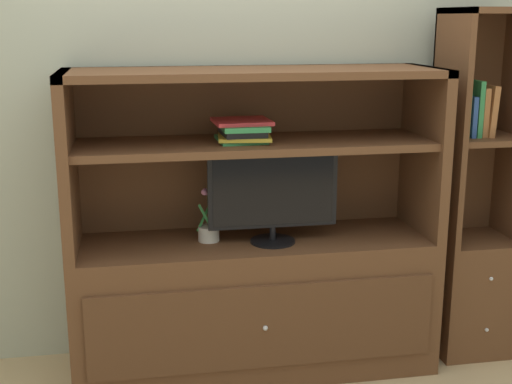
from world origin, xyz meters
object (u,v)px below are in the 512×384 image
(media_console, at_px, (254,275))
(potted_plant, at_px, (208,230))
(bookshelf_tall, at_px, (474,240))
(tv_monitor, at_px, (273,195))
(upright_book_row, at_px, (475,112))
(magazine_stack, at_px, (242,130))

(media_console, bearing_deg, potted_plant, 177.33)
(media_console, distance_m, bookshelf_tall, 1.17)
(tv_monitor, height_order, potted_plant, tv_monitor)
(upright_book_row, bearing_deg, potted_plant, 179.35)
(tv_monitor, distance_m, potted_plant, 0.36)
(potted_plant, relative_size, bookshelf_tall, 0.16)
(bookshelf_tall, bearing_deg, media_console, -179.75)
(bookshelf_tall, xyz_separation_m, upright_book_row, (-0.05, -0.01, 0.67))
(tv_monitor, relative_size, magazine_stack, 2.02)
(tv_monitor, distance_m, magazine_stack, 0.34)
(media_console, height_order, upright_book_row, media_console)
(potted_plant, xyz_separation_m, upright_book_row, (1.33, -0.02, 0.54))
(tv_monitor, height_order, bookshelf_tall, bookshelf_tall)
(upright_book_row, bearing_deg, magazine_stack, -179.86)
(potted_plant, height_order, magazine_stack, magazine_stack)
(potted_plant, height_order, bookshelf_tall, bookshelf_tall)
(bookshelf_tall, height_order, upright_book_row, bookshelf_tall)
(potted_plant, relative_size, magazine_stack, 0.94)
(potted_plant, height_order, upright_book_row, upright_book_row)
(tv_monitor, xyz_separation_m, potted_plant, (-0.30, 0.08, -0.18))
(bookshelf_tall, bearing_deg, upright_book_row, -169.63)
(media_console, xyz_separation_m, potted_plant, (-0.22, 0.01, 0.25))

